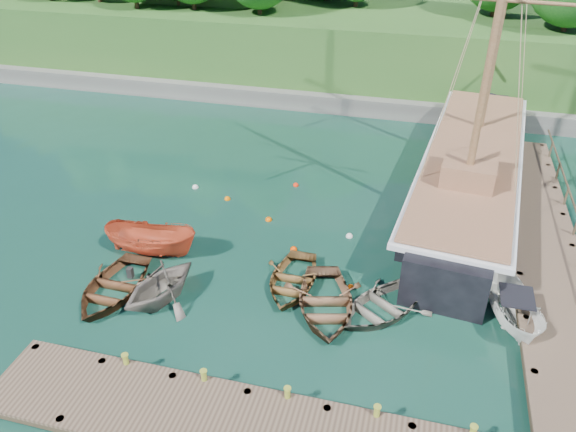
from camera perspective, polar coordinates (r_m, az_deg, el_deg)
name	(u,v)px	position (r m, az deg, el deg)	size (l,w,h in m)	color
ground	(272,304)	(24.15, -1.61, -8.95)	(160.00, 160.00, 0.00)	#0E3322
dock_east	(542,244)	(29.60, 24.41, -2.61)	(3.20, 24.00, 1.10)	#463528
bollard_0	(129,375)	(22.10, -15.86, -15.28)	(0.26, 0.26, 0.45)	olive
bollard_1	(206,391)	(21.02, -8.37, -17.22)	(0.26, 0.26, 0.45)	olive
bollard_2	(287,409)	(20.33, -0.06, -19.00)	(0.26, 0.26, 0.45)	olive
bollard_3	(375,427)	(20.07, 8.82, -20.46)	(0.26, 0.26, 0.45)	olive
rowboat_0	(114,293)	(25.84, -17.29, -7.53)	(3.32, 4.64, 0.96)	#4D2D18
rowboat_1	(162,300)	(24.95, -12.68, -8.32)	(3.28, 3.81, 2.01)	#6B6158
rowboat_2	(325,310)	(23.91, 3.74, -9.53)	(3.45, 4.83, 1.00)	brown
rowboat_3	(381,312)	(24.09, 9.40, -9.59)	(3.12, 4.37, 0.91)	#666255
rowboat_4	(292,286)	(25.09, 0.39, -7.12)	(3.01, 4.21, 0.87)	brown
motorboat_orange	(153,254)	(27.79, -13.52, -3.79)	(1.73, 4.60, 1.78)	#C64828
cabin_boat_white	(510,323)	(24.96, 21.60, -10.11)	(1.62, 4.30, 1.66)	white
schooner	(469,178)	(32.89, 17.92, 3.73)	(7.29, 27.80, 20.43)	black
mooring_buoy_0	(188,237)	(28.70, -10.08, -2.08)	(0.29, 0.29, 0.29)	silver
mooring_buoy_1	(269,220)	(29.58, -1.98, -0.43)	(0.35, 0.35, 0.35)	#E05600
mooring_buoy_2	(294,250)	(27.31, 0.57, -3.46)	(0.34, 0.34, 0.34)	#DE3B00
mooring_buoy_3	(349,237)	(28.41, 6.25, -2.12)	(0.36, 0.36, 0.36)	silver
mooring_buoy_4	(227,199)	(31.63, -6.17, 1.69)	(0.34, 0.34, 0.34)	#E46801
mooring_buoy_5	(296,186)	(32.85, 0.79, 3.10)	(0.32, 0.32, 0.32)	#F72607
mooring_buoy_6	(195,188)	(33.05, -9.39, 2.84)	(0.36, 0.36, 0.36)	silver
mooring_buoy_7	(351,288)	(25.16, 6.39, -7.24)	(0.29, 0.29, 0.29)	#CF4903
headland	(229,5)	(53.15, -6.04, 20.52)	(51.00, 19.31, 12.90)	#474744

